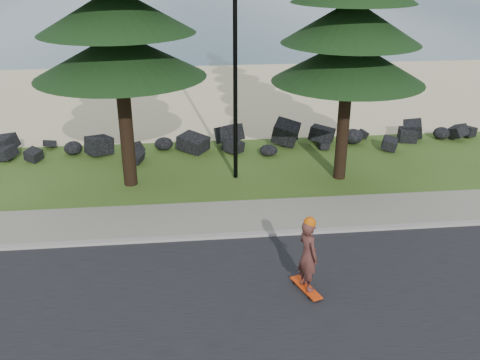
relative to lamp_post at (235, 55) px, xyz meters
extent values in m
plane|color=#385219|center=(0.00, -3.20, -4.13)|extent=(160.00, 160.00, 0.00)
cube|color=black|center=(0.00, -7.70, -4.12)|extent=(160.00, 7.00, 0.02)
cube|color=#9F978F|center=(0.00, -4.10, -4.08)|extent=(160.00, 0.20, 0.10)
cube|color=gray|center=(0.00, -3.00, -4.09)|extent=(160.00, 2.00, 0.08)
cube|color=beige|center=(0.00, 11.30, -4.13)|extent=(160.00, 15.00, 0.01)
cube|color=#375C69|center=(0.00, 47.80, -4.13)|extent=(160.00, 58.00, 0.01)
cylinder|color=black|center=(0.00, 0.00, -0.13)|extent=(0.14, 0.14, 8.00)
cube|color=#E73D0D|center=(0.94, -6.73, -4.04)|extent=(0.58, 1.03, 0.03)
imported|color=#532A26|center=(0.94, -6.73, -3.18)|extent=(0.59, 0.71, 1.68)
sphere|color=#CC560B|center=(0.94, -6.73, -2.37)|extent=(0.27, 0.27, 0.27)
camera|label=1|loc=(-1.62, -16.65, 3.05)|focal=40.00mm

